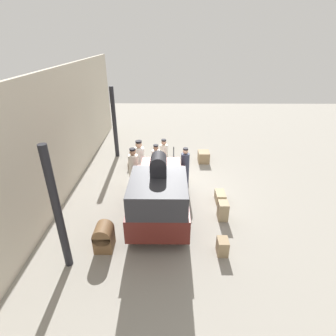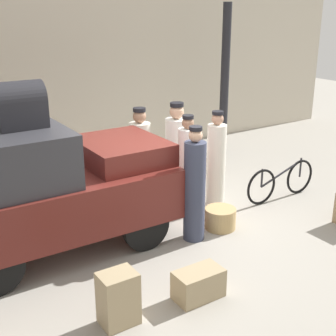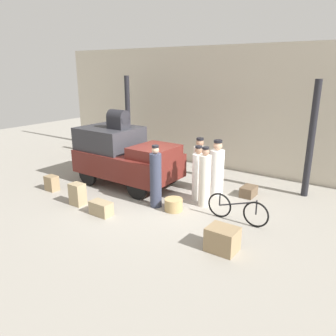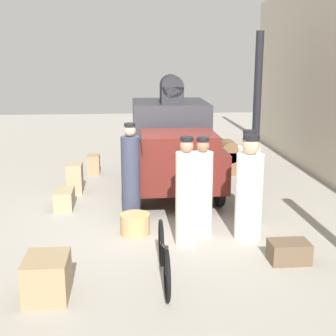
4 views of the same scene
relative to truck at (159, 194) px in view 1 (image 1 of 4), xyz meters
The scene contains 19 objects.
ground_plane 2.04m from the truck, 14.75° to the right, with size 30.00×30.00×0.00m, color gray.
station_building_facade 4.20m from the truck, 64.47° to the left, with size 16.00×0.15×4.50m.
canopy_pillar_left 3.10m from the truck, 128.98° to the left, with size 0.20×0.20×3.43m.
canopy_pillar_right 5.71m from the truck, 24.40° to the left, with size 0.20×0.20×3.43m.
truck is the anchor object (origin of this frame).
bicycle 4.29m from the truck, ahead, with size 1.62×0.04×0.69m.
wicker_basket 2.80m from the truck, 18.52° to the right, with size 0.49×0.49×0.33m.
porter_standing_middle 2.47m from the truck, 26.56° to the left, with size 0.39×0.39×1.63m.
porter_with_bicycle 3.04m from the truck, ahead, with size 0.33×0.33×1.69m.
conductor_in_dark_uniform 3.05m from the truck, 17.99° to the left, with size 0.43×0.43×1.68m.
porter_lifting_near_truck 2.18m from the truck, 24.61° to the right, with size 0.32×0.32×1.75m.
porter_carrying_trunk 2.67m from the truck, ahead, with size 0.33×0.33×1.61m.
suitcase_tan_flat 2.44m from the truck, 129.18° to the right, with size 0.39×0.30×0.48m.
trunk_wicker_pale 2.58m from the truck, 62.53° to the right, with size 0.60×0.34×0.36m.
suitcase_small_leather 4.10m from the truck, 18.99° to the left, with size 0.38×0.56×0.30m.
trunk_large_brown 2.19m from the truck, 87.22° to the right, with size 0.41×0.32×0.62m.
trunk_umber_medium 4.97m from the truck, 23.24° to the right, with size 0.63×0.52×0.52m.
trunk_barrel_dark 2.08m from the truck, 130.40° to the left, with size 0.57×0.51×0.81m.
trunk_on_truck_roof 1.16m from the truck, behind, with size 0.62×0.46×0.60m.
Camera 1 is at (-8.69, 0.11, 5.44)m, focal length 28.00 mm.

